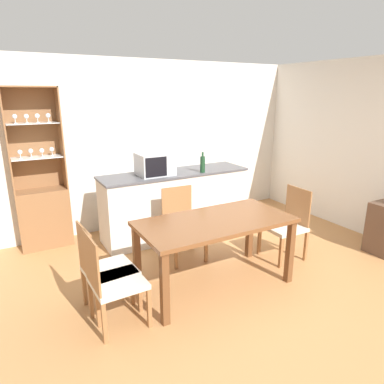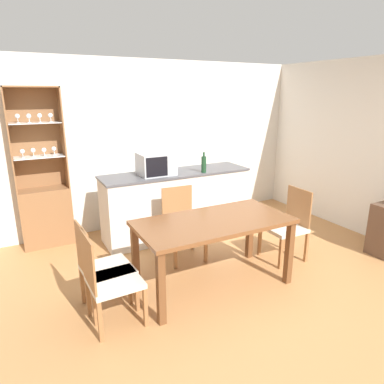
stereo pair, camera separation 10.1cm
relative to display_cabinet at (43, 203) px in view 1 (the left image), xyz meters
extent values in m
plane|color=#B27A47|center=(1.66, -2.44, -0.62)|extent=(18.00, 18.00, 0.00)
cube|color=silver|center=(1.66, 0.19, 0.66)|extent=(6.80, 0.06, 2.55)
cube|color=silver|center=(1.75, -0.53, -0.15)|extent=(2.15, 0.58, 0.93)
cube|color=#4C4C51|center=(1.75, -0.53, 0.33)|extent=(2.18, 0.61, 0.03)
cube|color=brown|center=(0.00, -0.01, -0.21)|extent=(0.66, 0.34, 0.81)
cube|color=brown|center=(0.00, 0.15, 0.86)|extent=(0.66, 0.02, 1.33)
cube|color=brown|center=(-0.32, -0.01, 0.86)|extent=(0.02, 0.34, 1.33)
cube|color=brown|center=(0.32, -0.01, 0.86)|extent=(0.02, 0.34, 1.33)
cube|color=brown|center=(0.00, -0.01, 1.52)|extent=(0.66, 0.34, 0.02)
cube|color=white|center=(0.00, -0.01, 0.63)|extent=(0.61, 0.29, 0.01)
cube|color=white|center=(0.00, -0.01, 1.07)|extent=(0.61, 0.29, 0.01)
cylinder|color=white|center=(-0.19, -0.04, 0.64)|extent=(0.04, 0.04, 0.01)
cylinder|color=white|center=(-0.19, -0.04, 0.67)|extent=(0.01, 0.01, 0.06)
sphere|color=white|center=(-0.19, -0.04, 0.72)|extent=(0.06, 0.06, 0.06)
cylinder|color=white|center=(-0.19, 0.00, 1.08)|extent=(0.04, 0.04, 0.01)
cylinder|color=white|center=(-0.19, 0.00, 1.11)|extent=(0.01, 0.01, 0.06)
sphere|color=white|center=(-0.19, 0.00, 1.16)|extent=(0.06, 0.06, 0.06)
cylinder|color=white|center=(-0.06, 0.00, 0.64)|extent=(0.04, 0.04, 0.01)
cylinder|color=white|center=(-0.06, 0.00, 0.67)|extent=(0.01, 0.01, 0.06)
sphere|color=white|center=(-0.06, 0.00, 0.72)|extent=(0.06, 0.06, 0.06)
cylinder|color=white|center=(-0.06, -0.04, 1.08)|extent=(0.04, 0.04, 0.01)
cylinder|color=white|center=(-0.06, -0.04, 1.11)|extent=(0.01, 0.01, 0.06)
sphere|color=white|center=(-0.06, -0.04, 1.16)|extent=(0.06, 0.06, 0.06)
cylinder|color=white|center=(0.06, -0.04, 0.64)|extent=(0.04, 0.04, 0.01)
cylinder|color=white|center=(0.06, -0.04, 0.67)|extent=(0.01, 0.01, 0.06)
sphere|color=white|center=(0.06, -0.04, 0.72)|extent=(0.06, 0.06, 0.06)
cylinder|color=white|center=(0.06, -0.01, 1.08)|extent=(0.04, 0.04, 0.01)
cylinder|color=white|center=(0.06, -0.01, 1.11)|extent=(0.01, 0.01, 0.06)
sphere|color=white|center=(0.06, -0.01, 1.16)|extent=(0.06, 0.06, 0.06)
cylinder|color=white|center=(0.19, 0.00, 0.64)|extent=(0.04, 0.04, 0.01)
cylinder|color=white|center=(0.19, 0.00, 0.67)|extent=(0.01, 0.01, 0.06)
sphere|color=white|center=(0.19, 0.00, 0.72)|extent=(0.06, 0.06, 0.06)
cylinder|color=white|center=(0.19, -0.02, 1.08)|extent=(0.04, 0.04, 0.01)
cylinder|color=white|center=(0.19, -0.02, 1.11)|extent=(0.01, 0.01, 0.06)
sphere|color=white|center=(0.19, -0.02, 1.16)|extent=(0.06, 0.06, 0.06)
cube|color=brown|center=(1.48, -2.01, 0.13)|extent=(1.65, 0.83, 0.04)
cube|color=brown|center=(0.72, -2.37, -0.26)|extent=(0.07, 0.07, 0.72)
cube|color=brown|center=(2.25, -2.37, -0.26)|extent=(0.07, 0.07, 0.72)
cube|color=brown|center=(0.72, -1.66, -0.26)|extent=(0.07, 0.07, 0.72)
cube|color=brown|center=(2.25, -1.66, -0.26)|extent=(0.07, 0.07, 0.72)
cube|color=beige|center=(0.36, -2.14, -0.20)|extent=(0.47, 0.47, 0.05)
cube|color=#936038|center=(0.15, -2.15, 0.05)|extent=(0.03, 0.42, 0.47)
cube|color=#936038|center=(0.56, -1.93, -0.42)|extent=(0.04, 0.04, 0.39)
cube|color=#936038|center=(0.58, -2.34, -0.42)|extent=(0.04, 0.04, 0.39)
cube|color=#936038|center=(0.15, -1.94, -0.42)|extent=(0.04, 0.04, 0.39)
cube|color=#936038|center=(0.17, -2.35, -0.42)|extent=(0.04, 0.04, 0.39)
cube|color=beige|center=(0.36, -1.89, -0.20)|extent=(0.48, 0.48, 0.05)
cube|color=#936038|center=(0.15, -1.91, 0.05)|extent=(0.05, 0.42, 0.47)
cube|color=#936038|center=(0.55, -1.67, -0.42)|extent=(0.04, 0.04, 0.39)
cube|color=#936038|center=(0.59, -2.08, -0.42)|extent=(0.04, 0.04, 0.39)
cube|color=#936038|center=(0.14, -1.70, -0.42)|extent=(0.04, 0.04, 0.39)
cube|color=#936038|center=(0.18, -2.11, -0.42)|extent=(0.04, 0.04, 0.39)
cube|color=beige|center=(1.48, -1.30, -0.20)|extent=(0.47, 0.47, 0.05)
cube|color=#936038|center=(1.50, -1.09, 0.05)|extent=(0.42, 0.04, 0.47)
cube|color=#936038|center=(1.68, -1.52, -0.42)|extent=(0.04, 0.04, 0.39)
cube|color=#936038|center=(1.27, -1.50, -0.42)|extent=(0.04, 0.04, 0.39)
cube|color=#936038|center=(1.70, -1.11, -0.42)|extent=(0.04, 0.04, 0.39)
cube|color=#936038|center=(1.29, -1.09, -0.42)|extent=(0.04, 0.04, 0.39)
cube|color=beige|center=(2.60, -1.89, -0.20)|extent=(0.46, 0.46, 0.05)
cube|color=#936038|center=(2.82, -1.90, 0.05)|extent=(0.03, 0.42, 0.47)
cube|color=#936038|center=(2.39, -2.09, -0.42)|extent=(0.04, 0.04, 0.39)
cube|color=#936038|center=(2.40, -1.68, -0.42)|extent=(0.04, 0.04, 0.39)
cube|color=#936038|center=(2.81, -2.10, -0.42)|extent=(0.04, 0.04, 0.39)
cube|color=#936038|center=(2.82, -1.69, -0.42)|extent=(0.04, 0.04, 0.39)
cube|color=#B7BABF|center=(1.43, -0.55, 0.50)|extent=(0.48, 0.39, 0.30)
cube|color=black|center=(1.37, -0.75, 0.50)|extent=(0.31, 0.01, 0.26)
cylinder|color=#193D23|center=(2.09, -0.75, 0.46)|extent=(0.07, 0.07, 0.23)
cylinder|color=#193D23|center=(2.09, -0.75, 0.61)|extent=(0.03, 0.03, 0.06)
camera|label=1|loc=(-0.39, -4.85, 1.44)|focal=32.00mm
camera|label=2|loc=(-0.30, -4.90, 1.44)|focal=32.00mm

